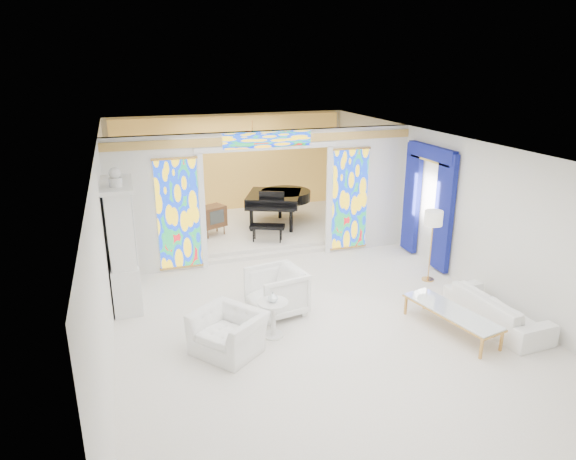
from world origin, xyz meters
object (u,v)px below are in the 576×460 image
object	(u,v)px
armchair_left	(228,332)
china_cabinet	(123,246)
sofa	(497,309)
grand_piano	(279,198)
armchair_right	(276,292)
coffee_table	(451,312)
tv_console	(212,217)

from	to	relation	value
armchair_left	china_cabinet	bearing A→B (deg)	174.16
sofa	grand_piano	xyz separation A→B (m)	(-2.03, 6.38, 0.60)
armchair_right	coffee_table	distance (m)	3.09
armchair_left	armchair_right	world-z (taller)	armchair_right
coffee_table	tv_console	bearing A→B (deg)	117.37
china_cabinet	sofa	xyz separation A→B (m)	(6.17, -2.96, -0.88)
china_cabinet	tv_console	distance (m)	3.73
coffee_table	grand_piano	size ratio (longest dim) A/B	0.70
sofa	grand_piano	distance (m)	6.72
china_cabinet	coffee_table	bearing A→B (deg)	-29.13
china_cabinet	sofa	distance (m)	6.90
tv_console	china_cabinet	bearing A→B (deg)	-151.37
armchair_left	sofa	xyz separation A→B (m)	(4.69, -0.61, -0.05)
armchair_left	armchair_right	distance (m)	1.52
sofa	china_cabinet	bearing A→B (deg)	61.55
grand_piano	armchair_right	bearing A→B (deg)	-84.24
sofa	armchair_left	bearing A→B (deg)	79.76
armchair_left	sofa	world-z (taller)	armchair_left
armchair_left	tv_console	world-z (taller)	tv_console
armchair_right	tv_console	size ratio (longest dim) A/B	1.21
sofa	grand_piano	world-z (taller)	grand_piano
coffee_table	armchair_left	bearing A→B (deg)	171.30
china_cabinet	coffee_table	world-z (taller)	china_cabinet
china_cabinet	grand_piano	bearing A→B (deg)	39.60
china_cabinet	tv_console	size ratio (longest dim) A/B	3.46
armchair_right	grand_piano	distance (m)	5.01
armchair_left	coffee_table	size ratio (longest dim) A/B	0.54
china_cabinet	sofa	size ratio (longest dim) A/B	1.36
armchair_right	sofa	world-z (taller)	armchair_right
armchair_right	grand_piano	xyz separation A→B (m)	(1.53, 4.74, 0.46)
coffee_table	china_cabinet	bearing A→B (deg)	150.87
armchair_left	tv_console	bearing A→B (deg)	134.30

